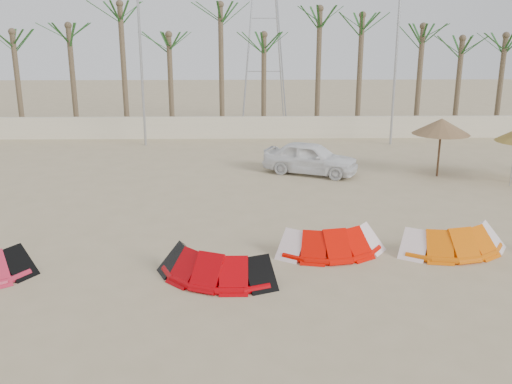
{
  "coord_description": "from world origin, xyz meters",
  "views": [
    {
      "loc": [
        -0.36,
        -11.98,
        6.59
      ],
      "look_at": [
        0.0,
        6.0,
        1.3
      ],
      "focal_mm": 40.0,
      "sensor_mm": 36.0,
      "label": 1
    }
  ],
  "objects_px": {
    "kite_red_mid": "(216,261)",
    "car": "(311,158)",
    "kite_orange": "(451,236)",
    "parasol_left": "(441,126)",
    "kite_red_right": "(330,238)"
  },
  "relations": [
    {
      "from": "kite_red_mid",
      "to": "car",
      "type": "xyz_separation_m",
      "value": [
        3.82,
        11.04,
        0.32
      ]
    },
    {
      "from": "kite_orange",
      "to": "car",
      "type": "xyz_separation_m",
      "value": [
        -3.24,
        9.27,
        0.32
      ]
    },
    {
      "from": "parasol_left",
      "to": "kite_red_right",
      "type": "bearing_deg",
      "value": -125.04
    },
    {
      "from": "car",
      "to": "kite_red_right",
      "type": "bearing_deg",
      "value": -158.77
    },
    {
      "from": "kite_red_mid",
      "to": "kite_orange",
      "type": "height_order",
      "value": "same"
    },
    {
      "from": "kite_red_mid",
      "to": "kite_orange",
      "type": "bearing_deg",
      "value": 14.07
    },
    {
      "from": "kite_orange",
      "to": "car",
      "type": "height_order",
      "value": "car"
    },
    {
      "from": "kite_red_mid",
      "to": "kite_red_right",
      "type": "distance_m",
      "value": 3.79
    },
    {
      "from": "parasol_left",
      "to": "car",
      "type": "distance_m",
      "value": 5.93
    },
    {
      "from": "kite_orange",
      "to": "kite_red_right",
      "type": "bearing_deg",
      "value": -179.19
    },
    {
      "from": "kite_orange",
      "to": "parasol_left",
      "type": "distance_m",
      "value": 9.23
    },
    {
      "from": "kite_red_right",
      "to": "kite_orange",
      "type": "height_order",
      "value": "same"
    },
    {
      "from": "kite_red_right",
      "to": "car",
      "type": "distance_m",
      "value": 9.34
    },
    {
      "from": "kite_orange",
      "to": "parasol_left",
      "type": "bearing_deg",
      "value": 74.23
    },
    {
      "from": "kite_orange",
      "to": "parasol_left",
      "type": "height_order",
      "value": "parasol_left"
    }
  ]
}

